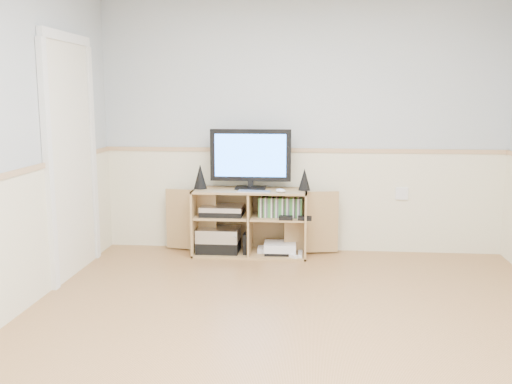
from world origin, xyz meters
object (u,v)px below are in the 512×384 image
(monitor, at_px, (251,157))
(game_consoles, at_px, (279,248))
(keyboard, at_px, (254,192))
(media_cabinet, at_px, (251,220))

(monitor, height_order, game_consoles, monitor)
(monitor, xyz_separation_m, game_consoles, (0.29, -0.06, -0.90))
(keyboard, xyz_separation_m, game_consoles, (0.23, 0.13, -0.59))
(monitor, bearing_deg, keyboard, -74.32)
(keyboard, bearing_deg, monitor, 111.02)
(monitor, distance_m, game_consoles, 0.94)
(game_consoles, bearing_deg, keyboard, -151.50)
(monitor, bearing_deg, game_consoles, -11.93)
(media_cabinet, xyz_separation_m, game_consoles, (0.29, -0.06, -0.26))
(media_cabinet, height_order, game_consoles, media_cabinet)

